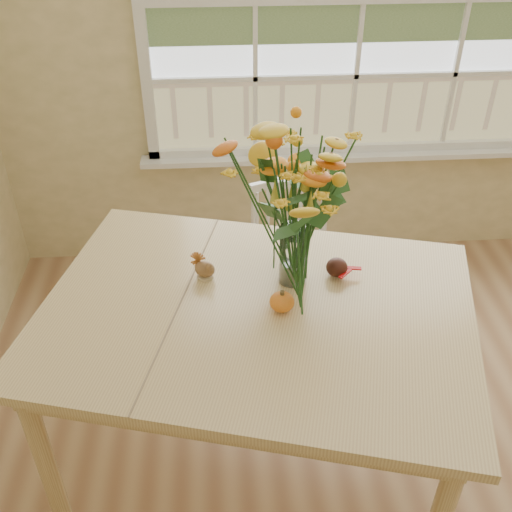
{
  "coord_description": "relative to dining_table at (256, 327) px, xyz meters",
  "views": [
    {
      "loc": [
        -0.77,
        -0.95,
        2.26
      ],
      "look_at": [
        -0.65,
        0.71,
        1.05
      ],
      "focal_mm": 42.0,
      "sensor_mm": 36.0,
      "label": 1
    }
  ],
  "objects": [
    {
      "name": "dining_table",
      "position": [
        0.0,
        0.0,
        0.0
      ],
      "size": [
        1.79,
        1.47,
        0.83
      ],
      "rotation": [
        0.0,
        0.0,
        -0.26
      ],
      "color": "tan",
      "rests_on": "floor"
    },
    {
      "name": "dark_gourd",
      "position": [
        0.32,
        0.17,
        0.13
      ],
      "size": [
        0.13,
        0.08,
        0.07
      ],
      "color": "#38160F",
      "rests_on": "dining_table"
    },
    {
      "name": "window",
      "position": [
        0.65,
        1.52,
        0.79
      ],
      "size": [
        2.42,
        0.12,
        1.74
      ],
      "color": "silver",
      "rests_on": "wall_back"
    },
    {
      "name": "pumpkin",
      "position": [
        0.09,
        -0.02,
        0.13
      ],
      "size": [
        0.09,
        0.09,
        0.07
      ],
      "primitive_type": "ellipsoid",
      "color": "#EF5A1C",
      "rests_on": "dining_table"
    },
    {
      "name": "turkey_figurine",
      "position": [
        -0.19,
        0.2,
        0.13
      ],
      "size": [
        0.1,
        0.08,
        0.1
      ],
      "rotation": [
        0.0,
        0.0,
        -0.35
      ],
      "color": "#CCB78C",
      "rests_on": "dining_table"
    },
    {
      "name": "wall_back",
      "position": [
        0.65,
        1.56,
        0.61
      ],
      "size": [
        4.0,
        0.02,
        2.7
      ],
      "primitive_type": "cube",
      "color": "#C5B77E",
      "rests_on": "floor"
    },
    {
      "name": "flower_vase",
      "position": [
        0.15,
        0.16,
        0.45
      ],
      "size": [
        0.5,
        0.5,
        0.59
      ],
      "color": "white",
      "rests_on": "dining_table"
    },
    {
      "name": "windsor_chair",
      "position": [
        0.23,
        0.78,
        -0.26
      ],
      "size": [
        0.42,
        0.41,
        0.86
      ],
      "rotation": [
        0.0,
        0.0,
        0.06
      ],
      "color": "white",
      "rests_on": "floor"
    }
  ]
}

